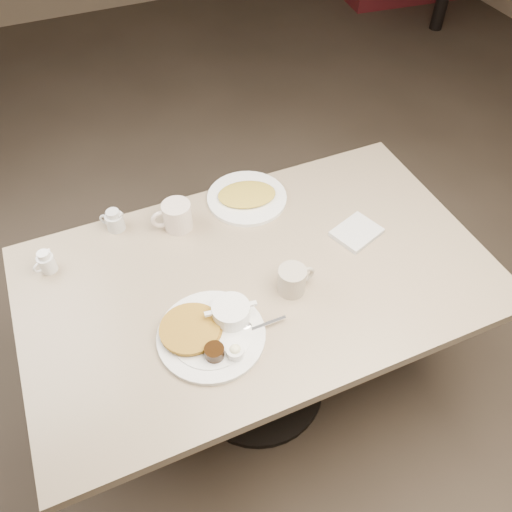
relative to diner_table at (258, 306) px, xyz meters
name	(u,v)px	position (x,y,z in m)	size (l,w,h in m)	color
room	(259,94)	(0.00, 0.00, 0.82)	(7.04, 8.04, 2.84)	#4C3F33
diner_table	(258,306)	(0.00, 0.00, 0.00)	(1.50, 0.90, 0.75)	tan
main_plate	(212,329)	(-0.21, -0.15, 0.19)	(0.40, 0.36, 0.07)	white
coffee_mug_near	(293,280)	(0.07, -0.10, 0.22)	(0.13, 0.09, 0.09)	#B5AB97
napkin	(356,232)	(0.38, 0.03, 0.18)	(0.19, 0.17, 0.02)	silver
coffee_mug_far	(176,216)	(-0.17, 0.31, 0.22)	(0.15, 0.11, 0.10)	#F1DECF
creamer_left	(46,262)	(-0.62, 0.29, 0.21)	(0.08, 0.06, 0.08)	white
creamer_right	(114,221)	(-0.37, 0.39, 0.21)	(0.08, 0.07, 0.08)	silver
hash_plate	(247,197)	(0.10, 0.35, 0.18)	(0.36, 0.36, 0.04)	white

